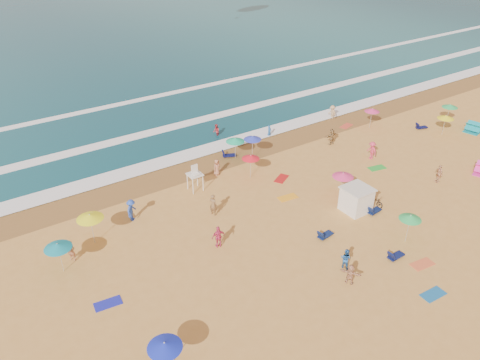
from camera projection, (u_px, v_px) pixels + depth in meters
ground at (297, 224)px, 36.79m from camera, size 220.00×220.00×0.00m
ocean at (35, 26)px, 96.84m from camera, size 220.00×140.00×0.18m
wet_sand at (214, 161)px, 45.72m from camera, size 220.00×220.00×0.00m
surf_foam at (173, 130)px, 51.98m from camera, size 200.00×18.70×0.05m
cabana at (356, 200)px, 37.90m from camera, size 2.00×2.00×2.00m
cabana_roof at (358, 189)px, 37.36m from camera, size 2.20×2.20×0.12m
bicycle at (374, 200)px, 38.87m from camera, size 0.65×1.80×0.94m
lifeguard_stand at (195, 179)px, 40.65m from camera, size 1.20×1.20×2.10m
beach_umbrellas at (337, 189)px, 37.10m from camera, size 48.58×29.03×0.74m
loungers at (355, 226)px, 36.19m from camera, size 51.35×28.39×0.34m
towels at (331, 229)px, 36.13m from camera, size 36.94×23.43×0.03m
popup_tents at (479, 145)px, 47.46m from camera, size 10.18×8.25×1.20m
beachgoers at (257, 189)px, 39.68m from camera, size 39.93×29.26×2.13m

